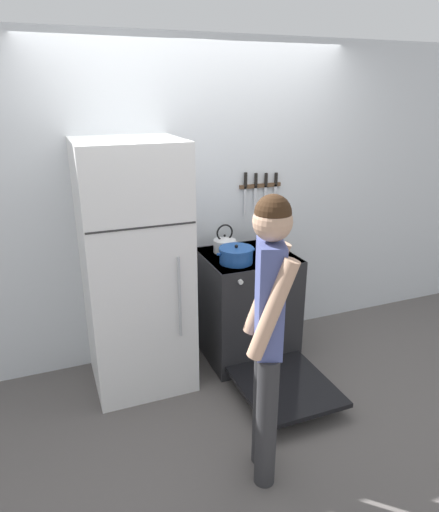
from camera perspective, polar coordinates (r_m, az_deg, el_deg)
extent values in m
plane|color=#5B5654|center=(4.23, -2.34, -10.58)|extent=(14.00, 14.00, 0.00)
cube|color=silver|center=(3.77, -2.77, 6.58)|extent=(10.00, 0.06, 2.55)
cube|color=white|center=(3.38, -10.46, -1.58)|extent=(0.72, 0.68, 1.85)
cube|color=#2D2D2D|center=(2.93, -9.60, 3.50)|extent=(0.71, 0.01, 0.01)
cylinder|color=#B2B5BA|center=(3.15, -5.01, -5.16)|extent=(0.02, 0.02, 0.59)
cube|color=#232326|center=(3.84, 3.43, -6.20)|extent=(0.71, 0.65, 0.91)
cube|color=black|center=(3.67, 3.57, 0.02)|extent=(0.70, 0.64, 0.02)
cube|color=black|center=(3.61, 5.42, -8.27)|extent=(0.61, 0.05, 0.69)
cylinder|color=black|center=(3.49, 2.09, -0.88)|extent=(0.21, 0.21, 0.01)
cylinder|color=black|center=(3.63, 6.73, -0.21)|extent=(0.21, 0.21, 0.01)
cylinder|color=black|center=(3.72, 0.49, 0.45)|extent=(0.21, 0.21, 0.01)
cylinder|color=black|center=(3.84, 4.92, 1.04)|extent=(0.21, 0.21, 0.01)
cylinder|color=silver|center=(3.32, 2.65, -3.26)|extent=(0.04, 0.02, 0.04)
cylinder|color=silver|center=(3.38, 4.86, -2.90)|extent=(0.04, 0.02, 0.04)
cylinder|color=silver|center=(3.44, 6.98, -2.55)|extent=(0.04, 0.02, 0.04)
cylinder|color=silver|center=(3.51, 9.03, -2.21)|extent=(0.04, 0.02, 0.04)
cube|color=black|center=(3.49, 8.22, -15.79)|extent=(0.65, 0.73, 0.04)
cube|color=#99999E|center=(3.80, 3.93, -7.30)|extent=(0.57, 0.36, 0.01)
cylinder|color=#1E4C9E|center=(3.47, 2.10, -0.04)|extent=(0.25, 0.25, 0.10)
cylinder|color=#1E4C9E|center=(3.45, 2.11, 0.90)|extent=(0.27, 0.27, 0.02)
sphere|color=black|center=(3.45, 2.12, 1.23)|extent=(0.03, 0.03, 0.03)
cylinder|color=#1E4C9E|center=(3.41, -0.03, 0.23)|extent=(0.03, 0.02, 0.02)
cylinder|color=#1E4C9E|center=(3.52, 4.18, 0.79)|extent=(0.03, 0.02, 0.02)
cylinder|color=silver|center=(3.70, 0.65, 1.27)|extent=(0.18, 0.18, 0.10)
cone|color=silver|center=(3.68, 0.65, 2.22)|extent=(0.17, 0.17, 0.03)
sphere|color=black|center=(3.68, 0.65, 2.56)|extent=(0.02, 0.02, 0.02)
cone|color=silver|center=(3.73, 1.88, 1.57)|extent=(0.10, 0.03, 0.08)
torus|color=black|center=(3.67, 0.66, 2.94)|extent=(0.14, 0.01, 0.14)
cylinder|color=#B7BABF|center=(3.84, 5.14, 1.93)|extent=(0.07, 0.07, 0.11)
cylinder|color=#9E7547|center=(3.81, 5.09, 2.54)|extent=(0.02, 0.03, 0.16)
cylinder|color=#232326|center=(3.83, 5.18, 2.91)|extent=(0.02, 0.03, 0.20)
cylinder|color=#B2B5BA|center=(3.82, 5.18, 2.86)|extent=(0.03, 0.05, 0.20)
cylinder|color=#4C4C51|center=(3.81, 5.36, 3.05)|extent=(0.03, 0.05, 0.23)
cylinder|color=#C63D33|center=(3.82, 5.29, 3.23)|extent=(0.04, 0.02, 0.24)
cylinder|color=#2D2D30|center=(2.71, 5.88, -20.05)|extent=(0.12, 0.12, 0.82)
cylinder|color=#2D2D30|center=(2.83, 5.47, -17.94)|extent=(0.12, 0.12, 0.82)
cube|color=#4C5693|center=(2.38, 6.26, -5.35)|extent=(0.20, 0.26, 0.62)
cylinder|color=tan|center=(2.27, 6.66, -6.72)|extent=(0.26, 0.16, 0.55)
cylinder|color=tan|center=(2.50, 5.89, -4.09)|extent=(0.26, 0.16, 0.55)
sphere|color=tan|center=(2.24, 6.65, 4.28)|extent=(0.20, 0.20, 0.20)
sphere|color=#382314|center=(2.23, 6.70, 5.39)|extent=(0.18, 0.18, 0.18)
cube|color=brown|center=(3.91, 5.12, 8.75)|extent=(0.38, 0.02, 0.03)
cube|color=silver|center=(3.87, 3.21, 6.88)|extent=(0.02, 0.00, 0.24)
cube|color=black|center=(3.83, 3.28, 9.49)|extent=(0.02, 0.02, 0.12)
cube|color=silver|center=(3.91, 4.50, 7.28)|extent=(0.03, 0.00, 0.20)
cube|color=black|center=(3.87, 4.57, 9.48)|extent=(0.02, 0.02, 0.11)
cube|color=silver|center=(3.94, 5.76, 7.63)|extent=(0.02, 0.00, 0.16)
cube|color=black|center=(3.92, 5.84, 9.52)|extent=(0.02, 0.02, 0.11)
cube|color=silver|center=(3.99, 6.97, 7.43)|extent=(0.03, 0.00, 0.20)
cube|color=black|center=(3.96, 7.08, 9.57)|extent=(0.02, 0.02, 0.10)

